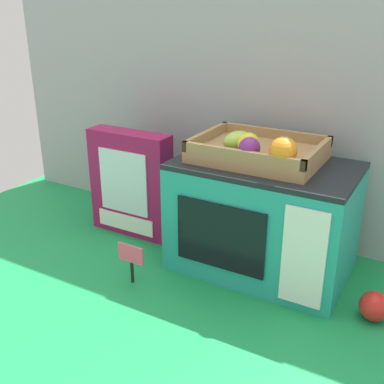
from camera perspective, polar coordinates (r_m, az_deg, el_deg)
ground_plane at (r=1.25m, az=2.53°, el=-7.78°), size 1.70×1.70×0.00m
display_back_panel at (r=1.30m, az=7.11°, el=11.18°), size 1.61×0.03×0.76m
toy_microwave at (r=1.15m, az=8.55°, el=-3.09°), size 0.42×0.26×0.28m
food_groups_crate at (r=1.10m, az=7.96°, el=4.95°), size 0.29×0.22×0.09m
cookie_set_box at (r=1.33m, az=-7.43°, el=1.00°), size 0.24×0.07×0.30m
price_sign at (r=1.12m, az=-7.41°, el=-7.92°), size 0.07×0.01×0.10m
loose_toy_apple at (r=1.08m, az=21.24°, el=-12.78°), size 0.06×0.06×0.06m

